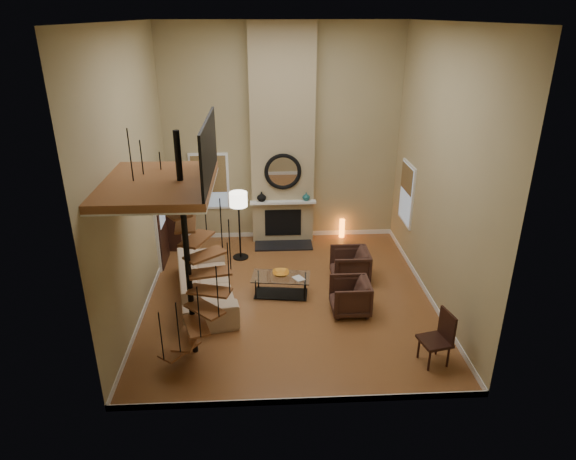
{
  "coord_description": "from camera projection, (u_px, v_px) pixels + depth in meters",
  "views": [
    {
      "loc": [
        -0.52,
        -9.36,
        5.63
      ],
      "look_at": [
        0.0,
        0.4,
        1.4
      ],
      "focal_mm": 31.34,
      "sensor_mm": 36.0,
      "label": 1
    }
  ],
  "objects": [
    {
      "name": "baseboard_back",
      "position": [
        282.0,
        234.0,
        13.79
      ],
      "size": [
        6.0,
        0.02,
        0.12
      ],
      "primitive_type": "cube",
      "color": "white",
      "rests_on": "ground"
    },
    {
      "name": "right_wall",
      "position": [
        441.0,
        172.0,
        9.9
      ],
      "size": [
        0.02,
        6.5,
        5.5
      ],
      "primitive_type": "cube",
      "color": "tan",
      "rests_on": "ground"
    },
    {
      "name": "entry_door",
      "position": [
        161.0,
        223.0,
        11.93
      ],
      "size": [
        0.1,
        1.05,
        2.16
      ],
      "color": "white",
      "rests_on": "ground"
    },
    {
      "name": "coffee_table",
      "position": [
        281.0,
        283.0,
        10.81
      ],
      "size": [
        1.31,
        0.77,
        0.46
      ],
      "color": "silver",
      "rests_on": "ground"
    },
    {
      "name": "chimney_breast",
      "position": [
        282.0,
        138.0,
        12.55
      ],
      "size": [
        1.6,
        0.38,
        5.5
      ],
      "primitive_type": "cube",
      "color": "tan",
      "rests_on": "ground"
    },
    {
      "name": "back_wall",
      "position": [
        282.0,
        137.0,
        12.73
      ],
      "size": [
        6.0,
        0.02,
        5.5
      ],
      "primitive_type": "cube",
      "color": "tan",
      "rests_on": "ground"
    },
    {
      "name": "accent_lamp",
      "position": [
        342.0,
        228.0,
        13.65
      ],
      "size": [
        0.15,
        0.15,
        0.52
      ],
      "primitive_type": "cylinder",
      "color": "orange",
      "rests_on": "ground"
    },
    {
      "name": "window_right",
      "position": [
        407.0,
        193.0,
        12.17
      ],
      "size": [
        0.06,
        1.02,
        1.52
      ],
      "color": "white",
      "rests_on": "right_wall"
    },
    {
      "name": "mirror_frame",
      "position": [
        283.0,
        172.0,
        12.67
      ],
      "size": [
        0.94,
        0.1,
        0.94
      ],
      "primitive_type": "torus",
      "rotation": [
        1.57,
        0.0,
        0.0
      ],
      "color": "black",
      "rests_on": "chimney_breast"
    },
    {
      "name": "side_chair",
      "position": [
        440.0,
        336.0,
        8.63
      ],
      "size": [
        0.58,
        0.58,
        1.01
      ],
      "color": "black",
      "rests_on": "ground"
    },
    {
      "name": "baseboard_front",
      "position": [
        300.0,
        401.0,
        7.85
      ],
      "size": [
        6.0,
        0.02,
        0.12
      ],
      "primitive_type": "cube",
      "color": "white",
      "rests_on": "ground"
    },
    {
      "name": "spiral_stair",
      "position": [
        189.0,
        263.0,
        8.4
      ],
      "size": [
        1.47,
        1.47,
        4.06
      ],
      "color": "black",
      "rests_on": "ground"
    },
    {
      "name": "left_wall",
      "position": [
        133.0,
        177.0,
        9.6
      ],
      "size": [
        0.02,
        6.5,
        5.5
      ],
      "primitive_type": "cube",
      "color": "tan",
      "rests_on": "ground"
    },
    {
      "name": "book",
      "position": [
        298.0,
        279.0,
        10.62
      ],
      "size": [
        0.29,
        0.31,
        0.02
      ],
      "primitive_type": "imported",
      "rotation": [
        0.0,
        0.0,
        0.51
      ],
      "color": "gray",
      "rests_on": "coffee_table"
    },
    {
      "name": "bowl",
      "position": [
        281.0,
        273.0,
        10.77
      ],
      "size": [
        0.36,
        0.36,
        0.09
      ],
      "primitive_type": "imported",
      "color": "orange",
      "rests_on": "coffee_table"
    },
    {
      "name": "hearth",
      "position": [
        284.0,
        245.0,
        13.19
      ],
      "size": [
        1.5,
        0.6,
        0.04
      ],
      "primitive_type": "cube",
      "color": "black",
      "rests_on": "ground"
    },
    {
      "name": "ground",
      "position": [
        289.0,
        297.0,
        10.84
      ],
      "size": [
        6.0,
        6.5,
        0.01
      ],
      "primitive_type": "cube",
      "color": "#A66735",
      "rests_on": "ground"
    },
    {
      "name": "hutch",
      "position": [
        174.0,
        211.0,
        12.9
      ],
      "size": [
        0.4,
        0.84,
        1.88
      ],
      "primitive_type": "cube",
      "color": "black",
      "rests_on": "ground"
    },
    {
      "name": "vase_left",
      "position": [
        262.0,
        197.0,
        12.88
      ],
      "size": [
        0.24,
        0.24,
        0.25
      ],
      "primitive_type": "imported",
      "color": "black",
      "rests_on": "mantel"
    },
    {
      "name": "baseboard_right",
      "position": [
        426.0,
        291.0,
        10.96
      ],
      "size": [
        0.02,
        6.5,
        0.12
      ],
      "primitive_type": "cube",
      "color": "white",
      "rests_on": "ground"
    },
    {
      "name": "armchair_near",
      "position": [
        353.0,
        266.0,
        11.41
      ],
      "size": [
        0.85,
        0.83,
        0.77
      ],
      "primitive_type": "imported",
      "rotation": [
        0.0,
        0.0,
        -1.58
      ],
      "color": "#41261E",
      "rests_on": "ground"
    },
    {
      "name": "armchair_far",
      "position": [
        354.0,
        296.0,
        10.17
      ],
      "size": [
        0.79,
        0.77,
        0.72
      ],
      "primitive_type": "imported",
      "rotation": [
        0.0,
        0.0,
        -1.57
      ],
      "color": "#41261E",
      "rests_on": "ground"
    },
    {
      "name": "mirror_disc",
      "position": [
        283.0,
        172.0,
        12.68
      ],
      "size": [
        0.8,
        0.01,
        0.8
      ],
      "primitive_type": "cylinder",
      "rotation": [
        1.57,
        0.0,
        0.0
      ],
      "color": "white",
      "rests_on": "chimney_breast"
    },
    {
      "name": "window_back",
      "position": [
        209.0,
        181.0,
        13.06
      ],
      "size": [
        1.02,
        0.06,
        1.52
      ],
      "color": "white",
      "rests_on": "back_wall"
    },
    {
      "name": "firebox",
      "position": [
        283.0,
        223.0,
        13.24
      ],
      "size": [
        0.95,
        0.02,
        0.72
      ],
      "primitive_type": "cube",
      "color": "black",
      "rests_on": "chimney_breast"
    },
    {
      "name": "sofa",
      "position": [
        205.0,
        282.0,
        10.63
      ],
      "size": [
        1.54,
        2.87,
        0.8
      ],
      "primitive_type": "imported",
      "rotation": [
        0.0,
        0.0,
        1.75
      ],
      "color": "tan",
      "rests_on": "ground"
    },
    {
      "name": "loft",
      "position": [
        164.0,
        181.0,
        7.81
      ],
      "size": [
        1.7,
        2.2,
        1.09
      ],
      "color": "brown",
      "rests_on": "left_wall"
    },
    {
      "name": "baseboard_left",
      "position": [
        149.0,
        298.0,
        10.67
      ],
      "size": [
        0.02,
        6.5,
        0.12
      ],
      "primitive_type": "cube",
      "color": "white",
      "rests_on": "ground"
    },
    {
      "name": "front_wall",
      "position": [
        302.0,
        245.0,
        6.77
      ],
      "size": [
        6.0,
        0.02,
        5.5
      ],
      "primitive_type": "cube",
      "color": "tan",
      "rests_on": "ground"
    },
    {
      "name": "vase_right",
      "position": [
        306.0,
        196.0,
        12.94
      ],
      "size": [
        0.2,
        0.2,
        0.21
      ],
      "primitive_type": "imported",
      "color": "#175252",
      "rests_on": "mantel"
    },
    {
      "name": "ceiling",
      "position": [
        289.0,
        22.0,
        8.66
      ],
      "size": [
        6.0,
        6.5,
        0.01
      ],
      "primitive_type": "cube",
      "color": "silver",
      "rests_on": "back_wall"
    },
    {
      "name": "mantel",
      "position": [
        283.0,
        202.0,
        12.93
      ],
      "size": [
        1.7,
        0.18,
        0.06
      ],
      "primitive_type": "cube",
      "color": "white",
      "rests_on": "chimney_breast"
    },
    {
      "name": "floor_lamp",
      "position": [
        239.0,
        205.0,
        12.02
      ],
      "size": [
        0.43,
        0.43,
        1.76
      ],
      "color": "black",
      "rests_on": "ground"
    }
  ]
}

